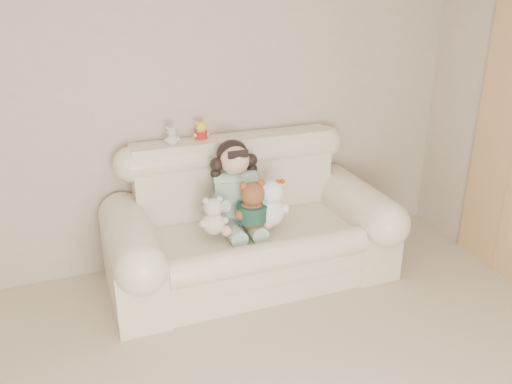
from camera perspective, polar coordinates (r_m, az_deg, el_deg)
The scene contains 8 objects.
wall_back at distance 4.07m, azimuth -7.81°, elevation 9.58°, with size 4.50×4.50×0.00m, color #AE9F8A.
sofa at distance 3.96m, azimuth -0.51°, elevation -2.63°, with size 2.10×0.95×1.03m, color #FFF6CD, non-canonical shape.
seated_child at distance 3.90m, azimuth -2.27°, elevation 0.81°, with size 0.40×0.49×0.67m, color #347C57, non-canonical shape.
brown_teddy at distance 3.74m, azimuth -0.40°, elevation -0.88°, with size 0.27×0.21×0.42m, color brown, non-canonical shape.
white_cat at distance 3.78m, azimuth 1.62°, elevation -0.66°, with size 0.27×0.20×0.41m, color white, non-canonical shape.
cream_teddy at distance 3.69m, azimuth -4.57°, elevation -2.15°, with size 0.21×0.16×0.32m, color beige, non-canonical shape.
yellow_mini_bear at distance 4.02m, azimuth -5.86°, elevation 6.60°, with size 0.12×0.09×0.19m, color yellow, non-canonical shape.
grey_mini_plush at distance 3.93m, azimuth -8.92°, elevation 6.06°, with size 0.11×0.09×0.18m, color silver, non-canonical shape.
Camera 1 is at (-0.89, -1.37, 2.19)m, focal length 37.75 mm.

